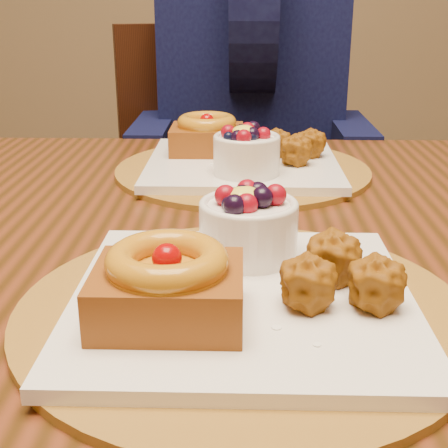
{
  "coord_description": "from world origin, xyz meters",
  "views": [
    {
      "loc": [
        0.08,
        -0.59,
        1.01
      ],
      "look_at": [
        0.06,
        -0.07,
        0.82
      ],
      "focal_mm": 50.0,
      "sensor_mm": 36.0,
      "label": 1
    }
  ],
  "objects": [
    {
      "name": "dining_table",
      "position": [
        0.08,
        0.1,
        0.68
      ],
      "size": [
        1.6,
        0.9,
        0.76
      ],
      "color": "#331D09",
      "rests_on": "ground"
    },
    {
      "name": "place_setting_near",
      "position": [
        0.08,
        -0.11,
        0.78
      ],
      "size": [
        0.38,
        0.38,
        0.09
      ],
      "color": "brown",
      "rests_on": "dining_table"
    },
    {
      "name": "place_setting_far",
      "position": [
        0.08,
        0.32,
        0.78
      ],
      "size": [
        0.38,
        0.38,
        0.09
      ],
      "color": "brown",
      "rests_on": "dining_table"
    },
    {
      "name": "chair_far",
      "position": [
        0.06,
        0.75,
        0.52
      ],
      "size": [
        0.57,
        0.57,
        0.95
      ],
      "rotation": [
        0.0,
        0.0,
        0.29
      ],
      "color": "black",
      "rests_on": "ground"
    },
    {
      "name": "diner",
      "position": [
        0.1,
        0.8,
        0.84
      ],
      "size": [
        0.48,
        0.47,
        0.79
      ],
      "rotation": [
        0.0,
        0.0,
        -0.28
      ],
      "color": "black",
      "rests_on": "ground"
    }
  ]
}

